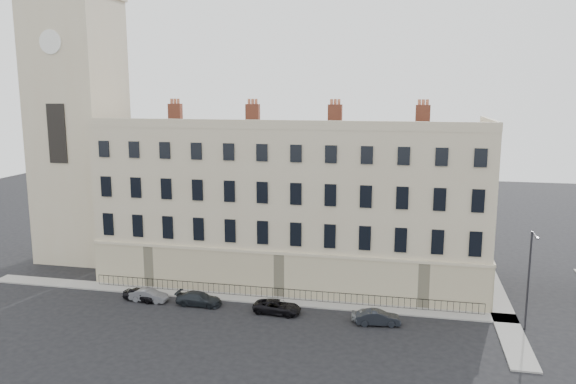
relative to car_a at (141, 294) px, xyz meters
name	(u,v)px	position (x,y,z in m)	size (l,w,h in m)	color
ground	(337,330)	(17.77, -2.60, -0.55)	(160.00, 160.00, 0.00)	black
terrace	(293,203)	(11.81, 9.36, 6.95)	(36.22, 12.22, 17.00)	#C4B391
church_tower	(77,87)	(-12.23, 11.39, 18.11)	(8.00, 8.13, 44.00)	#C4B391
pavement_terrace	(233,297)	(7.77, 2.40, -0.49)	(48.00, 2.00, 0.12)	gray
pavement_east_return	(499,305)	(30.77, 5.40, -0.49)	(2.00, 24.00, 0.12)	gray
railings	(278,293)	(11.77, 2.80, 0.00)	(35.00, 0.04, 0.96)	black
car_a	(141,294)	(0.00, 0.00, 0.00)	(1.30, 3.23, 1.10)	black
car_b	(149,295)	(0.79, -0.06, 0.00)	(1.17, 3.35, 1.10)	slate
car_c	(199,299)	(5.43, 0.03, 0.03)	(1.61, 3.97, 1.15)	black
car_d	(277,307)	(12.45, -0.28, 0.00)	(1.84, 3.98, 1.11)	black
car_e	(371,315)	(20.22, -0.43, -0.01)	(1.28, 3.18, 1.08)	gray
car_f	(378,318)	(20.76, -0.87, 0.03)	(1.23, 3.54, 1.17)	black
streetlamp	(529,276)	(31.97, 0.52, 3.79)	(0.26, 1.70, 7.83)	#2B2B30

